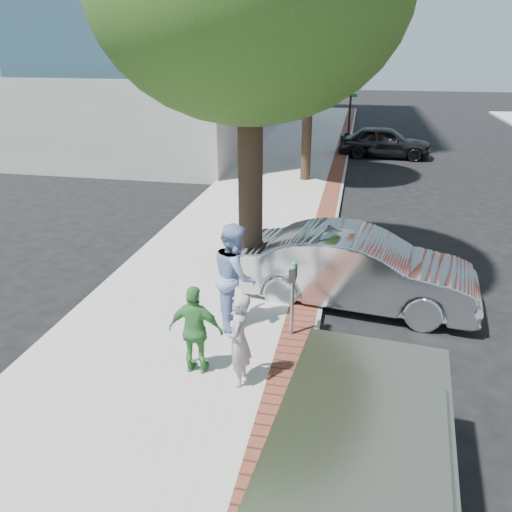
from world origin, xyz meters
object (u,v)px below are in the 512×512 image
(person_gray, at_px, (239,340))
(bg_car, at_px, (385,142))
(parking_meter, at_px, (293,284))
(person_green, at_px, (196,330))
(person_officer, at_px, (235,275))
(van, at_px, (354,500))
(sedan_silver, at_px, (358,269))

(person_gray, xyz_separation_m, bg_car, (2.86, 19.51, -0.17))
(parking_meter, bearing_deg, person_gray, -111.23)
(person_gray, bearing_deg, person_green, -104.74)
(person_officer, height_order, van, person_officer)
(parking_meter, relative_size, sedan_silver, 0.30)
(sedan_silver, bearing_deg, person_gray, 159.50)
(person_officer, relative_size, person_green, 1.32)
(person_green, xyz_separation_m, sedan_silver, (2.56, 3.28, -0.12))
(person_green, xyz_separation_m, bg_car, (3.62, 19.35, -0.16))
(parking_meter, xyz_separation_m, van, (1.22, -4.30, -0.25))
(sedan_silver, xyz_separation_m, bg_car, (1.06, 16.07, -0.04))
(person_officer, distance_m, sedan_silver, 2.84)
(person_officer, height_order, bg_car, person_officer)
(person_officer, bearing_deg, van, -168.69)
(person_gray, bearing_deg, parking_meter, 155.99)
(van, bearing_deg, bg_car, 93.07)
(parking_meter, height_order, person_officer, person_officer)
(bg_car, bearing_deg, parking_meter, 175.90)
(person_green, distance_m, bg_car, 19.69)
(sedan_silver, bearing_deg, van, -172.46)
(sedan_silver, relative_size, van, 1.02)
(parking_meter, distance_m, person_gray, 1.75)
(person_green, bearing_deg, van, 132.52)
(sedan_silver, bearing_deg, bg_car, 3.27)
(van, bearing_deg, person_green, 138.17)
(person_officer, bearing_deg, person_green, 155.06)
(person_officer, xyz_separation_m, sedan_silver, (2.30, 1.62, -0.37))
(person_green, xyz_separation_m, van, (2.61, -2.85, 0.02))
(person_green, bearing_deg, bg_car, -100.57)
(person_gray, xyz_separation_m, person_officer, (-0.51, 1.82, 0.24))
(person_green, height_order, sedan_silver, person_green)
(person_gray, relative_size, sedan_silver, 0.32)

